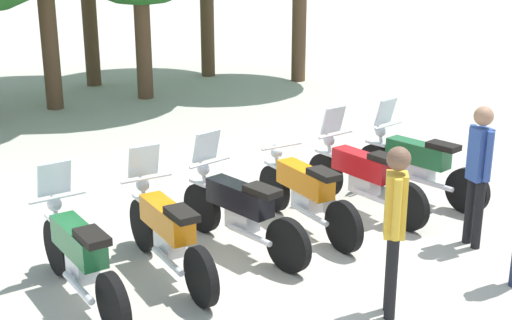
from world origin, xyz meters
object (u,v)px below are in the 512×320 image
motorcycle_4 (362,175)px  motorcycle_5 (418,163)px  person_2 (479,165)px  person_1 (395,219)px  motorcycle_0 (80,255)px  motorcycle_1 (167,231)px  motorcycle_3 (305,192)px  motorcycle_2 (240,209)px

motorcycle_4 → motorcycle_5: 1.01m
motorcycle_4 → person_2: 1.72m
person_1 → person_2: size_ratio=1.01×
motorcycle_0 → person_2: (4.56, -0.95, 0.52)m
motorcycle_4 → person_1: 2.82m
motorcycle_1 → motorcycle_3: motorcycle_1 is taller
motorcycle_1 → motorcycle_4: (3.03, 0.48, 0.00)m
motorcycle_0 → motorcycle_3: (3.04, 0.46, -0.01)m
motorcycle_0 → motorcycle_1: size_ratio=1.00×
motorcycle_1 → motorcycle_3: bearing=-82.6°
motorcycle_0 → person_1: bearing=-129.6°
motorcycle_4 → person_1: person_1 is taller
motorcycle_3 → motorcycle_5: motorcycle_5 is taller
motorcycle_0 → person_2: bearing=-107.3°
person_2 → person_1: bearing=30.3°
motorcycle_3 → motorcycle_5: size_ratio=1.02×
motorcycle_3 → person_1: person_1 is taller
motorcycle_4 → motorcycle_2: bearing=89.3°
motorcycle_5 → motorcycle_0: bearing=83.0°
motorcycle_0 → motorcycle_5: (5.06, 0.64, 0.00)m
person_1 → motorcycle_4: bearing=95.3°
person_2 → motorcycle_2: bearing=-19.2°
motorcycle_5 → person_2: 1.75m
motorcycle_3 → motorcycle_0: bearing=96.4°
person_1 → motorcycle_3: bearing=115.6°
person_2 → motorcycle_3: bearing=-35.6°
motorcycle_3 → person_1: bearing=167.2°
motorcycle_4 → person_1: (-1.43, -2.38, 0.53)m
motorcycle_2 → person_1: person_1 is taller
motorcycle_1 → person_2: person_2 is taller
motorcycle_2 → motorcycle_3: size_ratio=0.98×
motorcycle_0 → person_1: 3.21m
motorcycle_1 → person_2: (3.55, -1.08, 0.52)m
person_1 → motorcycle_5: bearing=81.0°
motorcycle_1 → motorcycle_2: (1.00, 0.19, 0.00)m
motorcycle_5 → person_2: (-0.50, -1.60, 0.52)m
motorcycle_5 → motorcycle_3: bearing=80.9°
motorcycle_3 → motorcycle_5: 2.02m
motorcycle_5 → person_2: person_2 is taller
motorcycle_1 → motorcycle_5: (4.04, 0.52, 0.00)m
motorcycle_2 → motorcycle_5: same height
motorcycle_1 → motorcycle_2: size_ratio=1.02×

